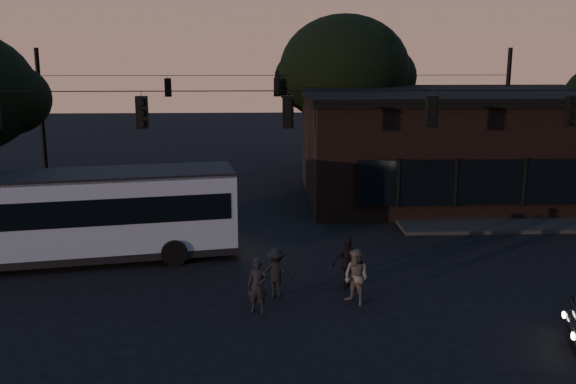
{
  "coord_description": "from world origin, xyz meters",
  "views": [
    {
      "loc": [
        -0.77,
        -15.93,
        7.5
      ],
      "look_at": [
        0.0,
        4.0,
        3.0
      ],
      "focal_mm": 40.0,
      "sensor_mm": 36.0,
      "label": 1
    }
  ],
  "objects_px": {
    "pedestrian_a": "(258,286)",
    "pedestrian_c": "(348,263)",
    "pedestrian_d": "(276,272)",
    "pedestrian_b": "(356,277)",
    "bus": "(74,212)",
    "building": "(456,144)"
  },
  "relations": [
    {
      "from": "pedestrian_a",
      "to": "pedestrian_c",
      "type": "height_order",
      "value": "pedestrian_c"
    },
    {
      "from": "pedestrian_c",
      "to": "pedestrian_d",
      "type": "distance_m",
      "value": 2.35
    },
    {
      "from": "pedestrian_c",
      "to": "pedestrian_d",
      "type": "xyz_separation_m",
      "value": [
        -2.28,
        -0.56,
        -0.09
      ]
    },
    {
      "from": "pedestrian_b",
      "to": "pedestrian_d",
      "type": "height_order",
      "value": "pedestrian_b"
    },
    {
      "from": "pedestrian_b",
      "to": "pedestrian_c",
      "type": "relative_size",
      "value": 0.97
    },
    {
      "from": "bus",
      "to": "pedestrian_b",
      "type": "height_order",
      "value": "bus"
    },
    {
      "from": "building",
      "to": "bus",
      "type": "xyz_separation_m",
      "value": [
        -16.5,
        -9.64,
        -0.91
      ]
    },
    {
      "from": "bus",
      "to": "pedestrian_c",
      "type": "height_order",
      "value": "bus"
    },
    {
      "from": "pedestrian_a",
      "to": "pedestrian_b",
      "type": "distance_m",
      "value": 2.95
    },
    {
      "from": "pedestrian_b",
      "to": "pedestrian_c",
      "type": "bearing_deg",
      "value": 142.04
    },
    {
      "from": "bus",
      "to": "pedestrian_c",
      "type": "xyz_separation_m",
      "value": [
        9.37,
        -3.11,
        -0.94
      ]
    },
    {
      "from": "pedestrian_c",
      "to": "pedestrian_d",
      "type": "relative_size",
      "value": 1.11
    },
    {
      "from": "pedestrian_b",
      "to": "pedestrian_c",
      "type": "xyz_separation_m",
      "value": [
        -0.08,
        1.25,
        0.02
      ]
    },
    {
      "from": "building",
      "to": "pedestrian_c",
      "type": "relative_size",
      "value": 8.89
    },
    {
      "from": "pedestrian_a",
      "to": "pedestrian_d",
      "type": "relative_size",
      "value": 1.04
    },
    {
      "from": "building",
      "to": "bus",
      "type": "relative_size",
      "value": 1.32
    },
    {
      "from": "pedestrian_a",
      "to": "pedestrian_c",
      "type": "xyz_separation_m",
      "value": [
        2.84,
        1.73,
        0.05
      ]
    },
    {
      "from": "bus",
      "to": "pedestrian_b",
      "type": "distance_m",
      "value": 10.45
    },
    {
      "from": "building",
      "to": "pedestrian_b",
      "type": "relative_size",
      "value": 9.12
    },
    {
      "from": "building",
      "to": "pedestrian_b",
      "type": "bearing_deg",
      "value": -116.74
    },
    {
      "from": "pedestrian_b",
      "to": "building",
      "type": "bearing_deg",
      "value": 111.71
    },
    {
      "from": "pedestrian_d",
      "to": "pedestrian_b",
      "type": "bearing_deg",
      "value": 170.15
    }
  ]
}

